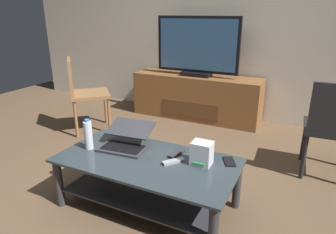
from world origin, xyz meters
TOP-DOWN VIEW (x-y plane):
  - ground_plane at (0.00, 0.00)m, footprint 7.68×7.68m
  - back_wall at (0.00, 2.39)m, footprint 6.40×0.12m
  - coffee_table at (0.13, 0.03)m, footprint 1.29×0.66m
  - media_cabinet at (-0.27, 2.07)m, footprint 1.72×0.44m
  - television at (-0.27, 2.04)m, footprint 1.10×0.20m
  - dining_chair at (1.33, 1.09)m, footprint 0.46×0.46m
  - side_chair at (-1.31, 1.02)m, footprint 0.62×0.62m
  - laptop at (-0.12, 0.15)m, footprint 0.39×0.40m
  - router_box at (0.50, 0.14)m, footprint 0.14×0.12m
  - water_bottle_near at (-0.36, -0.01)m, footprint 0.06×0.06m
  - cell_phone at (0.67, 0.25)m, footprint 0.12×0.16m
  - tv_remote at (0.29, 0.19)m, footprint 0.08×0.17m
  - soundbar_remote at (0.32, 0.07)m, footprint 0.13×0.15m

SIDE VIEW (x-z plane):
  - ground_plane at x=0.00m, z-range 0.00..0.00m
  - coffee_table at x=0.13m, z-range 0.08..0.47m
  - media_cabinet at x=-0.27m, z-range 0.00..0.59m
  - cell_phone at x=0.67m, z-range 0.39..0.40m
  - tv_remote at x=0.29m, z-range 0.39..0.41m
  - soundbar_remote at x=0.32m, z-range 0.39..0.41m
  - laptop at x=-0.12m, z-range 0.37..0.53m
  - router_box at x=0.50m, z-range 0.39..0.56m
  - dining_chair at x=1.33m, z-range 0.05..0.93m
  - water_bottle_near at x=-0.36m, z-range 0.39..0.63m
  - side_chair at x=-1.31m, z-range 0.07..0.95m
  - television at x=-0.27m, z-range 0.58..1.33m
  - back_wall at x=0.00m, z-range 0.00..2.80m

